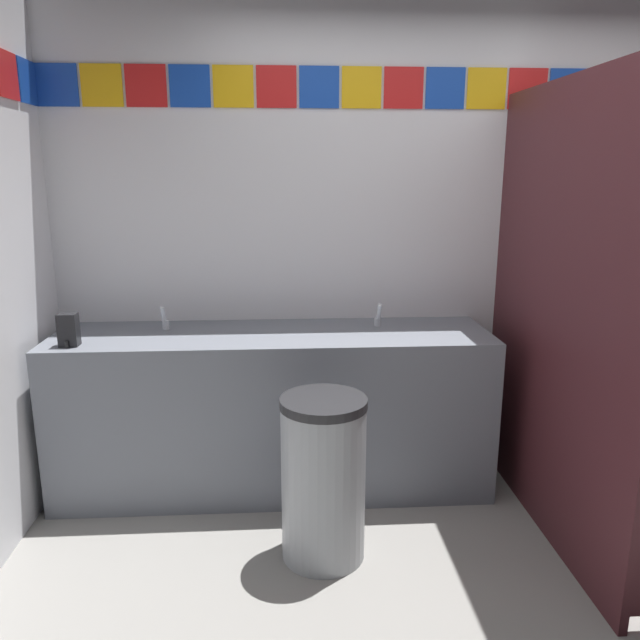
# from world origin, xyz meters

# --- Properties ---
(ground_plane) EXTENTS (9.37, 9.37, 0.00)m
(ground_plane) POSITION_xyz_m (0.00, 0.00, 0.00)
(ground_plane) COLOR gray
(wall_back) EXTENTS (4.26, 0.09, 2.68)m
(wall_back) POSITION_xyz_m (0.00, 1.50, 1.35)
(wall_back) COLOR silver
(wall_back) RESTS_ON ground_plane
(vanity_counter) EXTENTS (2.29, 0.60, 0.87)m
(vanity_counter) POSITION_xyz_m (-0.94, 1.17, 0.44)
(vanity_counter) COLOR slate
(vanity_counter) RESTS_ON ground_plane
(faucet_left) EXTENTS (0.04, 0.10, 0.14)m
(faucet_left) POSITION_xyz_m (-1.51, 1.25, 0.92)
(faucet_left) COLOR silver
(faucet_left) RESTS_ON vanity_counter
(faucet_right) EXTENTS (0.04, 0.10, 0.14)m
(faucet_right) POSITION_xyz_m (-0.36, 1.25, 0.92)
(faucet_right) COLOR silver
(faucet_right) RESTS_ON vanity_counter
(soap_dispenser) EXTENTS (0.09, 0.09, 0.16)m
(soap_dispenser) POSITION_xyz_m (-1.92, 0.98, 0.95)
(soap_dispenser) COLOR black
(soap_dispenser) RESTS_ON vanity_counter
(stall_divider) EXTENTS (0.92, 1.54, 2.09)m
(stall_divider) POSITION_xyz_m (0.53, 0.43, 1.04)
(stall_divider) COLOR #471E23
(stall_divider) RESTS_ON ground_plane
(toilet) EXTENTS (0.39, 0.49, 0.74)m
(toilet) POSITION_xyz_m (0.90, 1.03, 0.30)
(toilet) COLOR white
(toilet) RESTS_ON ground_plane
(trash_bin) EXTENTS (0.38, 0.38, 0.75)m
(trash_bin) POSITION_xyz_m (-0.71, 0.50, 0.38)
(trash_bin) COLOR #999EA3
(trash_bin) RESTS_ON ground_plane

